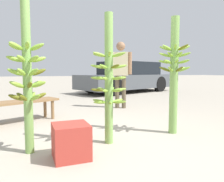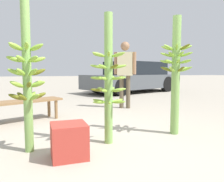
% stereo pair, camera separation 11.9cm
% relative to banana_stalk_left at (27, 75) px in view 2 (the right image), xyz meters
% --- Properties ---
extents(ground_plane, '(80.00, 80.00, 0.00)m').
position_rel_banana_stalk_left_xyz_m(ground_plane, '(1.02, -0.15, -0.88)').
color(ground_plane, '#A89E8C').
extents(banana_stalk_left, '(0.43, 0.42, 1.72)m').
position_rel_banana_stalk_left_xyz_m(banana_stalk_left, '(0.00, 0.00, 0.00)').
color(banana_stalk_left, '#7AA851').
rests_on(banana_stalk_left, ground_plane).
extents(banana_stalk_center, '(0.47, 0.46, 1.65)m').
position_rel_banana_stalk_left_xyz_m(banana_stalk_center, '(0.96, -0.01, -0.06)').
color(banana_stalk_center, '#7AA851').
rests_on(banana_stalk_center, ground_plane).
extents(banana_stalk_right, '(0.46, 0.47, 1.71)m').
position_rel_banana_stalk_left_xyz_m(banana_stalk_right, '(2.02, 0.07, 0.03)').
color(banana_stalk_right, '#7AA851').
rests_on(banana_stalk_right, ground_plane).
extents(vendor_person, '(0.53, 0.35, 1.65)m').
position_rel_banana_stalk_left_xyz_m(vendor_person, '(2.19, 2.41, 0.12)').
color(vendor_person, brown).
rests_on(vendor_person, ground_plane).
extents(market_bench, '(1.39, 0.93, 0.40)m').
position_rel_banana_stalk_left_xyz_m(market_bench, '(-0.12, 1.62, -0.54)').
color(market_bench, olive).
rests_on(market_bench, ground_plane).
extents(parked_car, '(4.80, 3.16, 1.33)m').
position_rel_banana_stalk_left_xyz_m(parked_car, '(4.16, 6.20, -0.23)').
color(parked_car, '#4C5156').
rests_on(parked_car, ground_plane).
extents(produce_crate, '(0.37, 0.37, 0.37)m').
position_rel_banana_stalk_left_xyz_m(produce_crate, '(0.41, -0.33, -0.70)').
color(produce_crate, '#B2382D').
rests_on(produce_crate, ground_plane).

